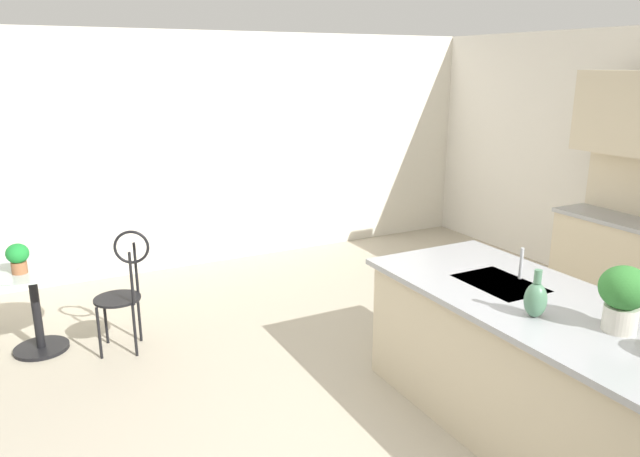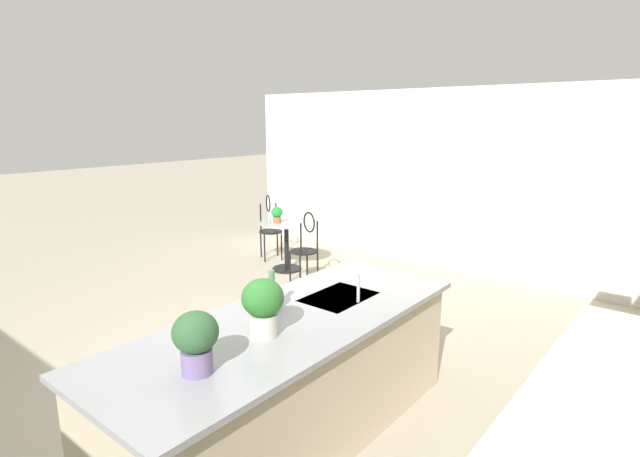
{
  "view_description": "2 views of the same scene",
  "coord_description": "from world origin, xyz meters",
  "px_view_note": "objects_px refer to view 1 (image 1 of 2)",
  "views": [
    {
      "loc": [
        2.47,
        -1.93,
        2.33
      ],
      "look_at": [
        -1.31,
        0.04,
        1.14
      ],
      "focal_mm": 33.05,
      "sensor_mm": 36.0,
      "label": 1
    },
    {
      "loc": [
        2.59,
        2.97,
        2.25
      ],
      "look_at": [
        -1.44,
        -0.31,
        1.08
      ],
      "focal_mm": 27.41,
      "sensor_mm": 36.0,
      "label": 2
    }
  ],
  "objects_px": {
    "bistro_table": "(35,301)",
    "chair_by_island": "(123,286)",
    "potted_plant_on_table": "(18,256)",
    "vase_on_counter": "(536,299)",
    "potted_plant_counter_near": "(624,295)"
  },
  "relations": [
    {
      "from": "potted_plant_counter_near",
      "to": "vase_on_counter",
      "type": "bearing_deg",
      "value": -142.5
    },
    {
      "from": "potted_plant_on_table",
      "to": "bistro_table",
      "type": "bearing_deg",
      "value": 146.55
    },
    {
      "from": "potted_plant_on_table",
      "to": "chair_by_island",
      "type": "bearing_deg",
      "value": 74.48
    },
    {
      "from": "bistro_table",
      "to": "chair_by_island",
      "type": "bearing_deg",
      "value": 64.05
    },
    {
      "from": "chair_by_island",
      "to": "potted_plant_on_table",
      "type": "bearing_deg",
      "value": -105.52
    },
    {
      "from": "vase_on_counter",
      "to": "potted_plant_on_table",
      "type": "bearing_deg",
      "value": -136.39
    },
    {
      "from": "chair_by_island",
      "to": "vase_on_counter",
      "type": "height_order",
      "value": "vase_on_counter"
    },
    {
      "from": "chair_by_island",
      "to": "vase_on_counter",
      "type": "xyz_separation_m",
      "value": [
        2.56,
        1.9,
        0.46
      ]
    },
    {
      "from": "potted_plant_on_table",
      "to": "vase_on_counter",
      "type": "bearing_deg",
      "value": 43.61
    },
    {
      "from": "chair_by_island",
      "to": "potted_plant_on_table",
      "type": "height_order",
      "value": "chair_by_island"
    },
    {
      "from": "potted_plant_counter_near",
      "to": "vase_on_counter",
      "type": "height_order",
      "value": "potted_plant_counter_near"
    },
    {
      "from": "chair_by_island",
      "to": "potted_plant_counter_near",
      "type": "height_order",
      "value": "potted_plant_counter_near"
    },
    {
      "from": "bistro_table",
      "to": "chair_by_island",
      "type": "relative_size",
      "value": 0.77
    },
    {
      "from": "potted_plant_counter_near",
      "to": "vase_on_counter",
      "type": "xyz_separation_m",
      "value": [
        -0.35,
        -0.27,
        -0.1
      ]
    },
    {
      "from": "bistro_table",
      "to": "chair_by_island",
      "type": "distance_m",
      "value": 0.75
    }
  ]
}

